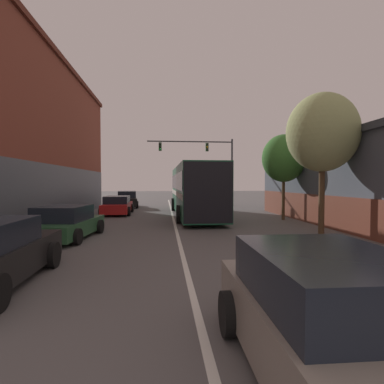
{
  "coord_description": "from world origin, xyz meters",
  "views": [
    {
      "loc": [
        -0.56,
        0.46,
        2.24
      ],
      "look_at": [
        1.06,
        17.83,
        1.69
      ],
      "focal_mm": 28.0,
      "sensor_mm": 36.0,
      "label": 1
    }
  ],
  "objects_px": {
    "parked_car_left_near": "(117,205)",
    "street_tree_near": "(322,133)",
    "bus": "(194,188)",
    "parked_car_left_mid": "(65,223)",
    "traffic_signal_gantry": "(207,157)",
    "street_tree_far": "(284,158)",
    "hatchback_foreground": "(338,328)",
    "parked_car_left_distant": "(127,200)"
  },
  "relations": [
    {
      "from": "bus",
      "to": "parked_car_left_near",
      "type": "bearing_deg",
      "value": 74.55
    },
    {
      "from": "street_tree_far",
      "to": "bus",
      "type": "bearing_deg",
      "value": 151.75
    },
    {
      "from": "hatchback_foreground",
      "to": "street_tree_near",
      "type": "relative_size",
      "value": 0.71
    },
    {
      "from": "bus",
      "to": "street_tree_far",
      "type": "xyz_separation_m",
      "value": [
        5.13,
        -2.76,
        1.83
      ]
    },
    {
      "from": "parked_car_left_near",
      "to": "parked_car_left_mid",
      "type": "bearing_deg",
      "value": 174.96
    },
    {
      "from": "bus",
      "to": "parked_car_left_mid",
      "type": "height_order",
      "value": "bus"
    },
    {
      "from": "hatchback_foreground",
      "to": "parked_car_left_near",
      "type": "xyz_separation_m",
      "value": [
        -5.14,
        18.59,
        -0.07
      ]
    },
    {
      "from": "street_tree_far",
      "to": "traffic_signal_gantry",
      "type": "bearing_deg",
      "value": 104.26
    },
    {
      "from": "parked_car_left_distant",
      "to": "street_tree_near",
      "type": "xyz_separation_m",
      "value": [
        10.15,
        -15.31,
        3.68
      ]
    },
    {
      "from": "traffic_signal_gantry",
      "to": "street_tree_near",
      "type": "bearing_deg",
      "value": -81.22
    },
    {
      "from": "street_tree_near",
      "to": "street_tree_far",
      "type": "relative_size",
      "value": 1.19
    },
    {
      "from": "bus",
      "to": "street_tree_near",
      "type": "height_order",
      "value": "street_tree_near"
    },
    {
      "from": "parked_car_left_near",
      "to": "traffic_signal_gantry",
      "type": "bearing_deg",
      "value": -46.27
    },
    {
      "from": "parked_car_left_near",
      "to": "parked_car_left_mid",
      "type": "xyz_separation_m",
      "value": [
        -0.62,
        -9.25,
        0.0
      ]
    },
    {
      "from": "bus",
      "to": "traffic_signal_gantry",
      "type": "xyz_separation_m",
      "value": [
        2.17,
        8.9,
        2.89
      ]
    },
    {
      "from": "parked_car_left_near",
      "to": "street_tree_near",
      "type": "relative_size",
      "value": 0.72
    },
    {
      "from": "hatchback_foreground",
      "to": "traffic_signal_gantry",
      "type": "bearing_deg",
      "value": -4.54
    },
    {
      "from": "traffic_signal_gantry",
      "to": "street_tree_near",
      "type": "relative_size",
      "value": 1.38
    },
    {
      "from": "bus",
      "to": "parked_car_left_mid",
      "type": "relative_size",
      "value": 2.91
    },
    {
      "from": "parked_car_left_mid",
      "to": "traffic_signal_gantry",
      "type": "distance_m",
      "value": 19.05
    },
    {
      "from": "traffic_signal_gantry",
      "to": "parked_car_left_near",
      "type": "bearing_deg",
      "value": -135.03
    },
    {
      "from": "parked_car_left_near",
      "to": "traffic_signal_gantry",
      "type": "relative_size",
      "value": 0.52
    },
    {
      "from": "bus",
      "to": "parked_car_left_near",
      "type": "distance_m",
      "value": 5.65
    },
    {
      "from": "parked_car_left_near",
      "to": "parked_car_left_distant",
      "type": "xyz_separation_m",
      "value": [
        -0.07,
        6.07,
        0.07
      ]
    },
    {
      "from": "hatchback_foreground",
      "to": "traffic_signal_gantry",
      "type": "distance_m",
      "value": 26.49
    },
    {
      "from": "hatchback_foreground",
      "to": "traffic_signal_gantry",
      "type": "height_order",
      "value": "traffic_signal_gantry"
    },
    {
      "from": "traffic_signal_gantry",
      "to": "street_tree_far",
      "type": "xyz_separation_m",
      "value": [
        2.96,
        -11.65,
        -1.05
      ]
    },
    {
      "from": "parked_car_left_near",
      "to": "street_tree_far",
      "type": "distance_m",
      "value": 11.67
    },
    {
      "from": "bus",
      "to": "street_tree_near",
      "type": "distance_m",
      "value": 9.5
    },
    {
      "from": "parked_car_left_near",
      "to": "street_tree_near",
      "type": "bearing_deg",
      "value": -133.74
    },
    {
      "from": "parked_car_left_mid",
      "to": "street_tree_near",
      "type": "distance_m",
      "value": 11.33
    },
    {
      "from": "parked_car_left_near",
      "to": "hatchback_foreground",
      "type": "bearing_deg",
      "value": -165.78
    },
    {
      "from": "parked_car_left_mid",
      "to": "street_tree_far",
      "type": "bearing_deg",
      "value": -59.17
    },
    {
      "from": "parked_car_left_near",
      "to": "parked_car_left_mid",
      "type": "distance_m",
      "value": 9.27
    },
    {
      "from": "traffic_signal_gantry",
      "to": "street_tree_near",
      "type": "distance_m",
      "value": 16.93
    },
    {
      "from": "hatchback_foreground",
      "to": "street_tree_near",
      "type": "height_order",
      "value": "street_tree_near"
    },
    {
      "from": "street_tree_near",
      "to": "street_tree_far",
      "type": "distance_m",
      "value": 5.13
    },
    {
      "from": "parked_car_left_near",
      "to": "bus",
      "type": "bearing_deg",
      "value": -106.03
    },
    {
      "from": "parked_car_left_distant",
      "to": "parked_car_left_mid",
      "type": "bearing_deg",
      "value": 171.21
    },
    {
      "from": "bus",
      "to": "street_tree_near",
      "type": "bearing_deg",
      "value": -149.41
    },
    {
      "from": "parked_car_left_distant",
      "to": "street_tree_near",
      "type": "height_order",
      "value": "street_tree_near"
    },
    {
      "from": "bus",
      "to": "parked_car_left_distant",
      "type": "distance_m",
      "value": 9.3
    }
  ]
}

